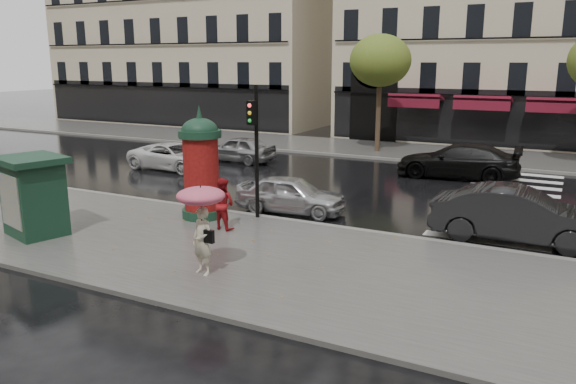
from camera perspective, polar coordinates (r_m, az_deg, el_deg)
The scene contains 18 objects.
ground at distance 15.91m, azimuth -4.80°, elevation -5.87°, with size 160.00×160.00×0.00m, color black.
near_sidewalk at distance 15.50m, azimuth -5.79°, elevation -6.19°, with size 90.00×7.00×0.12m, color #474744.
far_sidewalk at distance 33.12m, azimuth 12.86°, elevation 3.96°, with size 90.00×6.00×0.12m, color #474744.
near_kerb at distance 18.38m, azimuth 0.14°, elevation -2.97°, with size 90.00×0.25×0.14m, color slate.
far_kerb at distance 30.26m, azimuth 11.42°, elevation 3.20°, with size 90.00×0.25×0.14m, color slate.
zebra_crossing at distance 23.01m, azimuth 21.41°, elevation -0.75°, with size 3.60×11.75×0.01m, color silver.
tree_far_left at distance 32.32m, azimuth 9.35°, elevation 13.00°, with size 3.40×3.40×6.64m.
woman_umbrella at distance 13.52m, azimuth -8.77°, elevation -2.37°, with size 1.16×1.16×2.24m.
woman_red at distance 17.29m, azimuth -6.64°, elevation -1.18°, with size 0.78×0.61×1.60m, color maroon.
man_burgundy at distance 19.19m, azimuth -8.65°, elevation 0.18°, with size 0.77×0.50×1.59m, color #4F0F20.
morris_column at distance 18.50m, azimuth -8.84°, elevation 2.79°, with size 1.38×1.38×3.71m.
traffic_light at distance 18.10m, azimuth -3.38°, elevation 5.42°, with size 0.29×0.41×4.33m.
newsstand at distance 18.18m, azimuth -24.43°, elevation -0.25°, with size 2.34×2.13×2.35m.
car_silver at distance 19.50m, azimuth 0.33°, elevation -0.24°, with size 1.55×3.85×1.31m, color silver.
car_darkgrey at distance 17.65m, azimuth 22.32°, elevation -2.20°, with size 1.70×4.87×1.61m, color black.
car_white at distance 27.91m, azimuth -11.56°, elevation 3.55°, with size 2.12×4.60×1.28m, color silver.
car_black at distance 26.48m, azimuth 16.87°, elevation 3.05°, with size 2.18×5.37×1.56m, color black.
car_far_silver at distance 29.54m, azimuth -5.05°, elevation 4.38°, with size 1.61×4.01×1.37m, color #999A9E.
Camera 1 is at (8.02, -12.73, 5.19)m, focal length 35.00 mm.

